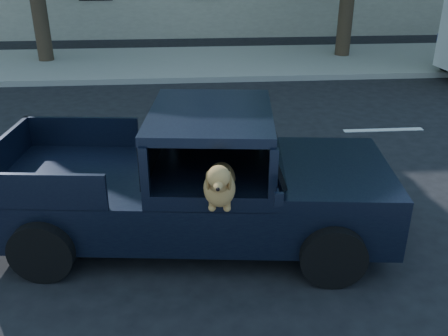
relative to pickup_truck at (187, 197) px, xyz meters
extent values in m
plane|color=black|center=(-0.07, 0.16, -0.57)|extent=(120.00, 120.00, 0.00)
cube|color=gray|center=(-0.07, 9.36, -0.50)|extent=(60.00, 4.00, 0.15)
cube|color=black|center=(0.08, 0.01, 0.00)|extent=(4.90, 2.33, 0.60)
cube|color=black|center=(1.75, -0.17, 0.37)|extent=(1.55, 1.96, 0.15)
cube|color=black|center=(0.30, -0.01, 1.06)|extent=(1.59, 1.89, 0.11)
cube|color=black|center=(1.04, -0.09, 0.75)|extent=(0.40, 1.58, 0.51)
cube|color=black|center=(0.44, -0.44, 0.17)|extent=(0.55, 0.55, 0.35)
cube|color=black|center=(0.90, -1.22, 0.59)|extent=(0.10, 0.06, 0.15)
camera|label=1|loc=(0.02, -5.47, 2.94)|focal=40.00mm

